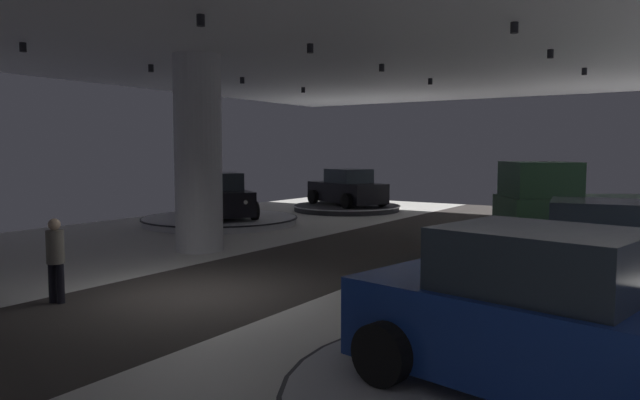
# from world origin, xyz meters

# --- Properties ---
(ground) EXTENTS (24.00, 44.00, 0.06)m
(ground) POSITION_xyz_m (0.00, 0.00, -0.02)
(ground) COLOR silver
(ceiling_with_spotlights) EXTENTS (24.00, 44.00, 0.39)m
(ceiling_with_spotlights) POSITION_xyz_m (-0.00, -0.00, 5.55)
(ceiling_with_spotlights) COLOR silver
(column_left) EXTENTS (1.33, 1.33, 5.50)m
(column_left) POSITION_xyz_m (-3.63, 3.84, 2.75)
(column_left) COLOR silver
(column_left) RESTS_ON ground
(display_platform_far_left) EXTENTS (6.00, 6.00, 0.28)m
(display_platform_far_left) POSITION_xyz_m (-7.36, 8.71, 0.16)
(display_platform_far_left) COLOR silver
(display_platform_far_left) RESTS_ON ground
(display_car_far_left) EXTENTS (4.47, 3.90, 1.71)m
(display_car_far_left) POSITION_xyz_m (-7.38, 8.73, 1.04)
(display_car_far_left) COLOR black
(display_car_far_left) RESTS_ON display_platform_far_left
(display_platform_mid_right) EXTENTS (5.38, 5.38, 0.26)m
(display_platform_mid_right) POSITION_xyz_m (7.13, 3.19, 0.14)
(display_platform_mid_right) COLOR #B7B7BC
(display_platform_mid_right) RESTS_ON ground
(display_car_mid_right) EXTENTS (4.44, 2.78, 1.71)m
(display_car_mid_right) POSITION_xyz_m (7.10, 3.18, 1.02)
(display_car_mid_right) COLOR #B77519
(display_car_mid_right) RESTS_ON display_platform_mid_right
(display_platform_far_right) EXTENTS (5.68, 5.68, 0.24)m
(display_platform_far_right) POSITION_xyz_m (5.98, 9.45, 0.13)
(display_platform_far_right) COLOR silver
(display_platform_far_right) RESTS_ON ground
(pickup_truck_far_right) EXTENTS (5.58, 4.71, 2.30)m
(pickup_truck_far_right) POSITION_xyz_m (5.71, 9.27, 1.17)
(pickup_truck_far_right) COLOR #2D5638
(pickup_truck_far_right) RESTS_ON display_platform_far_right
(display_car_near_right) EXTENTS (4.46, 2.84, 1.71)m
(display_car_near_right) POSITION_xyz_m (7.14, -2.03, 1.11)
(display_car_near_right) COLOR navy
(display_car_near_right) RESTS_ON display_platform_near_right
(display_platform_deep_left) EXTENTS (5.07, 5.07, 0.27)m
(display_platform_deep_left) POSITION_xyz_m (-5.85, 15.79, 0.15)
(display_platform_deep_left) COLOR #333338
(display_platform_deep_left) RESTS_ON ground
(display_car_deep_left) EXTENTS (4.57, 3.49, 1.71)m
(display_car_deep_left) POSITION_xyz_m (-5.82, 15.78, 1.04)
(display_car_deep_left) COLOR black
(display_car_deep_left) RESTS_ON display_platform_deep_left
(visitor_walking_near) EXTENTS (0.32, 0.32, 1.59)m
(visitor_walking_near) POSITION_xyz_m (-1.68, -1.84, 0.91)
(visitor_walking_near) COLOR black
(visitor_walking_near) RESTS_ON ground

